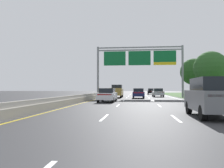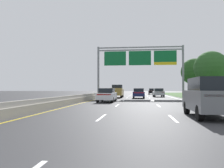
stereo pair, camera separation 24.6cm
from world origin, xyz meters
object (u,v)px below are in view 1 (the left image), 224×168
at_px(car_black_right_lane_sedan, 151,91).
at_px(car_white_left_lane_sedan, 107,95).
at_px(overhead_sign_gantry, 139,61).
at_px(pickup_truck_gold, 117,91).
at_px(roadside_tree_far, 194,72).
at_px(car_grey_right_lane_suv, 211,97).
at_px(car_navy_centre_lane_sedan, 138,93).
at_px(car_silver_right_lane_sedan, 158,92).
at_px(roadside_tree_mid, 211,68).

bearing_deg(car_black_right_lane_sedan, car_white_left_lane_sedan, 169.77).
height_order(overhead_sign_gantry, car_black_right_lane_sedan, overhead_sign_gantry).
height_order(pickup_truck_gold, roadside_tree_far, roadside_tree_far).
relative_size(car_grey_right_lane_suv, car_navy_centre_lane_sedan, 1.07).
xyz_separation_m(car_silver_right_lane_sedan, car_navy_centre_lane_sedan, (-3.63, -6.53, 0.00)).
relative_size(car_grey_right_lane_suv, car_silver_right_lane_sedan, 1.06).
bearing_deg(car_white_left_lane_sedan, car_silver_right_lane_sedan, -21.23).
bearing_deg(roadside_tree_far, pickup_truck_gold, -156.57).
relative_size(car_silver_right_lane_sedan, roadside_tree_far, 0.61).
xyz_separation_m(car_navy_centre_lane_sedan, roadside_tree_mid, (10.47, -2.21, 3.73)).
relative_size(overhead_sign_gantry, roadside_tree_mid, 2.15).
xyz_separation_m(roadside_tree_mid, roadside_tree_far, (0.06, 10.52, 0.20)).
distance_m(car_silver_right_lane_sedan, roadside_tree_mid, 11.71).
distance_m(overhead_sign_gantry, car_grey_right_lane_suv, 28.72).
bearing_deg(pickup_truck_gold, car_white_left_lane_sedan, -179.88).
height_order(overhead_sign_gantry, roadside_tree_far, overhead_sign_gantry).
bearing_deg(car_white_left_lane_sedan, roadside_tree_mid, -56.41).
bearing_deg(car_black_right_lane_sedan, pickup_truck_gold, 162.89).
height_order(car_navy_centre_lane_sedan, car_black_right_lane_sedan, same).
height_order(pickup_truck_gold, roadside_tree_mid, roadside_tree_mid).
height_order(pickup_truck_gold, car_white_left_lane_sedan, pickup_truck_gold).
height_order(car_grey_right_lane_suv, car_white_left_lane_sedan, car_grey_right_lane_suv).
bearing_deg(roadside_tree_far, car_navy_centre_lane_sedan, -141.76).
relative_size(car_grey_right_lane_suv, roadside_tree_far, 0.65).
distance_m(pickup_truck_gold, roadside_tree_far, 15.93).
xyz_separation_m(car_grey_right_lane_suv, roadside_tree_far, (6.82, 32.96, 3.65)).
bearing_deg(car_navy_centre_lane_sedan, roadside_tree_far, -51.80).
bearing_deg(roadside_tree_mid, car_black_right_lane_sedan, 105.20).
bearing_deg(car_white_left_lane_sedan, pickup_truck_gold, 1.28).
bearing_deg(pickup_truck_gold, car_navy_centre_lane_sedan, -120.52).
relative_size(car_white_left_lane_sedan, roadside_tree_mid, 0.63).
bearing_deg(car_grey_right_lane_suv, car_white_left_lane_sedan, 29.23).
bearing_deg(car_navy_centre_lane_sedan, overhead_sign_gantry, -3.65).
bearing_deg(car_grey_right_lane_suv, overhead_sign_gantry, 7.81).
relative_size(car_grey_right_lane_suv, car_black_right_lane_sedan, 1.07).
xyz_separation_m(pickup_truck_gold, car_navy_centre_lane_sedan, (3.68, -2.14, -0.26)).
xyz_separation_m(pickup_truck_gold, roadside_tree_far, (14.22, 6.16, 3.67)).
height_order(car_grey_right_lane_suv, roadside_tree_far, roadside_tree_far).
xyz_separation_m(pickup_truck_gold, car_black_right_lane_sedan, (7.10, 21.61, -0.26)).
distance_m(car_navy_centre_lane_sedan, car_black_right_lane_sedan, 24.00).
bearing_deg(car_silver_right_lane_sedan, car_white_left_lane_sedan, 156.39).
relative_size(overhead_sign_gantry, car_grey_right_lane_suv, 3.19).
bearing_deg(roadside_tree_mid, roadside_tree_far, 89.65).
xyz_separation_m(car_white_left_lane_sedan, car_navy_centre_lane_sedan, (3.58, 11.25, 0.00)).
height_order(car_silver_right_lane_sedan, car_white_left_lane_sedan, same).
relative_size(car_grey_right_lane_suv, car_white_left_lane_sedan, 1.07).
relative_size(car_navy_centre_lane_sedan, roadside_tree_mid, 0.63).
xyz_separation_m(car_grey_right_lane_suv, roadside_tree_mid, (6.76, 22.44, 3.45)).
distance_m(car_navy_centre_lane_sedan, roadside_tree_far, 13.98).
bearing_deg(car_black_right_lane_sedan, car_silver_right_lane_sedan, -178.22).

